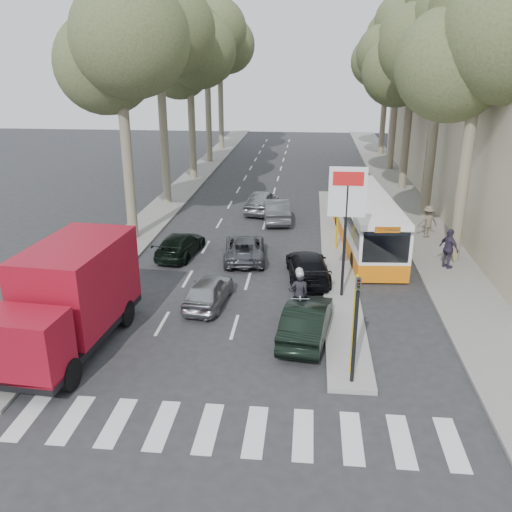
{
  "coord_description": "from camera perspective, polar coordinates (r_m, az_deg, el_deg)",
  "views": [
    {
      "loc": [
        1.73,
        -16.15,
        9.56
      ],
      "look_at": [
        -0.43,
        5.51,
        1.6
      ],
      "focal_mm": 38.0,
      "sensor_mm": 36.0,
      "label": 1
    }
  ],
  "objects": [
    {
      "name": "traffic_light_island",
      "position": [
        16.34,
        10.52,
        -5.93
      ],
      "size": [
        0.16,
        0.41,
        3.6
      ],
      "color": "black",
      "rests_on": "ground"
    },
    {
      "name": "pedestrian_far",
      "position": [
        31.62,
        17.64,
        3.47
      ],
      "size": [
        1.27,
        0.86,
        1.81
      ],
      "primitive_type": "imported",
      "rotation": [
        0.0,
        0.0,
        3.46
      ],
      "color": "#6F6253",
      "rests_on": "sidewalk_right"
    },
    {
      "name": "motorcycle",
      "position": [
        21.24,
        4.55,
        -4.01
      ],
      "size": [
        0.87,
        2.35,
        2.0
      ],
      "rotation": [
        0.0,
        0.0,
        0.07
      ],
      "color": "black",
      "rests_on": "ground"
    },
    {
      "name": "ground",
      "position": [
        18.85,
        -0.37,
        -10.39
      ],
      "size": [
        120.0,
        120.0,
        0.0
      ],
      "primitive_type": "plane",
      "color": "#28282B",
      "rests_on": "ground"
    },
    {
      "name": "traffic_light_left",
      "position": [
        19.14,
        -24.03,
        -3.44
      ],
      "size": [
        0.16,
        0.41,
        3.6
      ],
      "color": "black",
      "rests_on": "ground"
    },
    {
      "name": "traffic_island",
      "position": [
        28.8,
        8.4,
        0.65
      ],
      "size": [
        1.5,
        26.0,
        0.16
      ],
      "primitive_type": "cube",
      "color": "gray",
      "rests_on": "ground"
    },
    {
      "name": "pedestrian_near",
      "position": [
        27.21,
        19.64,
        0.74
      ],
      "size": [
        1.08,
        1.25,
        1.93
      ],
      "primitive_type": "imported",
      "rotation": [
        0.0,
        0.0,
        2.14
      ],
      "color": "#392F47",
      "rests_on": "sidewalk_right"
    },
    {
      "name": "median_left",
      "position": [
        46.19,
        -6.66,
        8.09
      ],
      "size": [
        2.4,
        64.0,
        0.12
      ],
      "primitive_type": "cube",
      "color": "gray",
      "rests_on": "ground"
    },
    {
      "name": "city_bus",
      "position": [
        29.41,
        11.49,
        3.74
      ],
      "size": [
        3.08,
        10.81,
        2.81
      ],
      "rotation": [
        0.0,
        0.0,
        0.07
      ],
      "color": "orange",
      "rests_on": "ground"
    },
    {
      "name": "tree_r_c",
      "position": [
        42.89,
        16.45,
        19.51
      ],
      "size": [
        7.4,
        7.2,
        13.32
      ],
      "color": "#6B604C",
      "rests_on": "ground"
    },
    {
      "name": "silver_hatchback",
      "position": [
        22.27,
        -5.03,
        -3.67
      ],
      "size": [
        1.81,
        3.75,
        1.24
      ],
      "primitive_type": "imported",
      "rotation": [
        0.0,
        0.0,
        3.04
      ],
      "color": "#9C9EA4",
      "rests_on": "ground"
    },
    {
      "name": "queue_car_e",
      "position": [
        27.96,
        -7.99,
        1.19
      ],
      "size": [
        2.16,
        4.27,
        1.19
      ],
      "primitive_type": "imported",
      "rotation": [
        0.0,
        0.0,
        3.02
      ],
      "color": "black",
      "rests_on": "ground"
    },
    {
      "name": "tree_r_b",
      "position": [
        35.12,
        19.49,
        22.08
      ],
      "size": [
        7.4,
        7.2,
        15.27
      ],
      "color": "#6B604C",
      "rests_on": "ground"
    },
    {
      "name": "tree_l_e",
      "position": [
        61.05,
        -3.71,
        21.15
      ],
      "size": [
        7.4,
        7.2,
        14.49
      ],
      "color": "#6B604C",
      "rests_on": "ground"
    },
    {
      "name": "tree_r_e",
      "position": [
        58.75,
        13.9,
        20.36
      ],
      "size": [
        7.4,
        7.2,
        14.1
      ],
      "color": "#6B604C",
      "rests_on": "ground"
    },
    {
      "name": "tree_r_a",
      "position": [
        27.29,
        22.92,
        20.36
      ],
      "size": [
        7.4,
        7.2,
        14.1
      ],
      "color": "#6B604C",
      "rests_on": "ground"
    },
    {
      "name": "dark_hatchback",
      "position": [
        19.67,
        5.32,
        -6.78
      ],
      "size": [
        2.05,
        4.42,
        1.4
      ],
      "primitive_type": "imported",
      "rotation": [
        0.0,
        0.0,
        3.0
      ],
      "color": "black",
      "rests_on": "ground"
    },
    {
      "name": "sidewalk_right",
      "position": [
        42.79,
        14.88,
        6.59
      ],
      "size": [
        3.2,
        70.0,
        0.12
      ],
      "primitive_type": "cube",
      "color": "gray",
      "rests_on": "ground"
    },
    {
      "name": "tree_l_a",
      "position": [
        29.86,
        -14.03,
        21.12
      ],
      "size": [
        7.4,
        7.2,
        14.1
      ],
      "color": "#6B604C",
      "rests_on": "ground"
    },
    {
      "name": "queue_car_d",
      "position": [
        33.69,
        2.14,
        4.85
      ],
      "size": [
        2.06,
        4.47,
        1.42
      ],
      "primitive_type": "imported",
      "rotation": [
        0.0,
        0.0,
        3.27
      ],
      "color": "#54565D",
      "rests_on": "ground"
    },
    {
      "name": "queue_car_c",
      "position": [
        35.77,
        0.59,
        5.8
      ],
      "size": [
        2.28,
        4.48,
        1.46
      ],
      "primitive_type": "imported",
      "rotation": [
        0.0,
        0.0,
        3.01
      ],
      "color": "#94979B",
      "rests_on": "ground"
    },
    {
      "name": "queue_car_b",
      "position": [
        24.81,
        5.47,
        -1.08
      ],
      "size": [
        2.28,
        4.57,
        1.28
      ],
      "primitive_type": "imported",
      "rotation": [
        0.0,
        0.0,
        3.26
      ],
      "color": "black",
      "rests_on": "ground"
    },
    {
      "name": "tree_l_b",
      "position": [
        37.56,
        -10.03,
        22.12
      ],
      "size": [
        7.4,
        7.2,
        14.88
      ],
      "color": "#6B604C",
      "rests_on": "ground"
    },
    {
      "name": "billboard",
      "position": [
        22.0,
        9.48,
        4.37
      ],
      "size": [
        1.5,
        12.1,
        5.6
      ],
      "color": "yellow",
      "rests_on": "ground"
    },
    {
      "name": "building_far",
      "position": [
        52.03,
        22.04,
        17.0
      ],
      "size": [
        11.0,
        20.0,
        16.0
      ],
      "primitive_type": "cube",
      "color": "#B7A88E",
      "rests_on": "ground"
    },
    {
      "name": "tree_l_d",
      "position": [
        53.18,
        -5.11,
        22.39
      ],
      "size": [
        7.4,
        7.2,
        15.66
      ],
      "color": "#6B604C",
      "rests_on": "ground"
    },
    {
      "name": "red_truck",
      "position": [
        19.6,
        -19.02,
        -4.08
      ],
      "size": [
        3.05,
        6.93,
        3.6
      ],
      "rotation": [
        0.0,
        0.0,
        -0.08
      ],
      "color": "black",
      "rests_on": "ground"
    },
    {
      "name": "queue_car_a",
      "position": [
        27.21,
        -1.21,
        0.85
      ],
      "size": [
        2.39,
        4.44,
        1.18
      ],
      "primitive_type": "imported",
      "rotation": [
        0.0,
        0.0,
        3.25
      ],
      "color": "#4E4F56",
      "rests_on": "ground"
    },
    {
      "name": "tree_r_d",
      "position": [
        50.82,
        15.09,
        21.17
      ],
      "size": [
        7.4,
        7.2,
        14.88
      ],
      "color": "#6B604C",
      "rests_on": "ground"
    },
    {
      "name": "tree_l_c",
      "position": [
        45.27,
        -6.87,
        20.57
      ],
      "size": [
        7.4,
        7.2,
        13.71
      ],
      "color": "#6B604C",
      "rests_on": "ground"
    }
  ]
}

